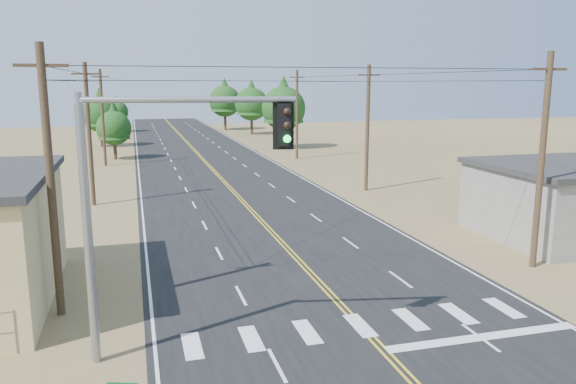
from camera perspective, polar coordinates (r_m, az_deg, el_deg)
name	(u,v)px	position (r m, az deg, el deg)	size (l,w,h in m)	color
road	(244,202)	(41.14, -4.54, -1.05)	(15.00, 200.00, 0.02)	black
utility_pole_left_near	(51,181)	(22.00, -22.98, 1.04)	(1.80, 0.30, 10.00)	#4C3826
utility_pole_left_mid	(89,133)	(41.77, -19.54, 5.63)	(1.80, 0.30, 10.00)	#4C3826
utility_pole_left_far	(103,117)	(61.69, -18.31, 7.26)	(1.80, 0.30, 10.00)	#4C3826
utility_pole_right_near	(542,160)	(28.29, 24.36, 2.98)	(1.80, 0.30, 10.00)	#4C3826
utility_pole_right_mid	(367,127)	(45.40, 8.08, 6.53)	(1.80, 0.30, 10.00)	#4C3826
utility_pole_right_far	(297,114)	(64.20, 0.92, 7.94)	(1.80, 0.30, 10.00)	#4C3826
signal_mast_left	(146,185)	(17.20, -14.19, 0.66)	(6.30, 1.58, 8.35)	gray
tree_left_near	(114,124)	(66.69, -17.30, 6.57)	(3.89, 3.89, 6.49)	#3F2D1E
tree_left_mid	(100,111)	(80.64, -18.56, 7.83)	(4.78, 4.78, 7.96)	#3F2D1E
tree_left_far	(117,109)	(104.03, -17.00, 8.02)	(3.90, 3.90, 6.50)	#3F2D1E
tree_right_near	(284,104)	(74.38, -0.46, 8.94)	(5.75, 5.75, 9.59)	#3F2D1E
tree_right_mid	(251,101)	(95.32, -3.74, 9.25)	(5.53, 5.53, 9.22)	#3F2D1E
tree_right_far	(225,98)	(104.96, -6.45, 9.48)	(5.74, 5.74, 9.56)	#3F2D1E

